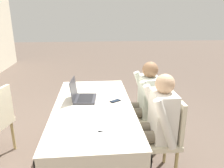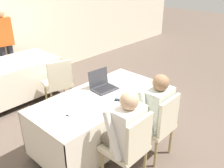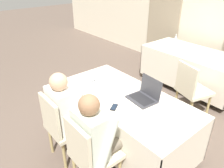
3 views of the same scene
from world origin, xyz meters
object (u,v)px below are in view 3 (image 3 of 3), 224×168
at_px(water_bottle, 175,41).
at_px(person_white_shirt, 97,136).
at_px(cell_phone, 114,107).
at_px(chair_near_right, 90,153).
at_px(chair_far_spare, 191,88).
at_px(laptop, 144,96).
at_px(person_checkered_shirt, 68,110).
at_px(chair_near_left, 62,125).

bearing_deg(water_bottle, person_white_shirt, -68.42).
bearing_deg(cell_phone, water_bottle, 78.02).
bearing_deg(water_bottle, chair_near_right, -69.14).
xyz_separation_m(chair_far_spare, person_white_shirt, (0.10, -1.86, 0.16)).
xyz_separation_m(laptop, chair_near_right, (0.10, -0.88, -0.28)).
bearing_deg(person_checkered_shirt, chair_far_spare, -104.44).
distance_m(laptop, chair_near_right, 0.93).
height_order(chair_near_left, chair_near_right, same).
bearing_deg(water_bottle, person_checkered_shirt, -79.44).
xyz_separation_m(chair_near_left, person_white_shirt, (0.58, 0.10, 0.16)).
distance_m(chair_far_spare, person_white_shirt, 1.87).
relative_size(chair_near_left, chair_near_right, 1.00).
height_order(laptop, person_checkered_shirt, person_checkered_shirt).
relative_size(chair_near_left, person_white_shirt, 0.78).
relative_size(chair_near_left, person_checkered_shirt, 0.78).
height_order(chair_near_left, chair_far_spare, same).
bearing_deg(chair_far_spare, water_bottle, -25.32).
bearing_deg(chair_far_spare, person_white_shirt, 109.79).
bearing_deg(person_white_shirt, person_checkered_shirt, 0.00).
relative_size(water_bottle, person_white_shirt, 0.20).
relative_size(chair_far_spare, person_white_shirt, 0.78).
xyz_separation_m(chair_near_right, person_checkered_shirt, (-0.58, 0.10, 0.16)).
xyz_separation_m(cell_phone, chair_near_left, (-0.38, -0.49, -0.24)).
bearing_deg(cell_phone, laptop, 44.04).
relative_size(laptop, chair_near_left, 0.39).
height_order(chair_near_right, person_checkered_shirt, person_checkered_shirt).
bearing_deg(chair_near_right, laptop, -83.50).
bearing_deg(water_bottle, cell_phone, -69.34).
bearing_deg(cell_phone, person_checkered_shirt, -167.67).
xyz_separation_m(laptop, person_checkered_shirt, (-0.48, -0.78, -0.12)).
distance_m(laptop, cell_phone, 0.41).
distance_m(laptop, person_white_shirt, 0.80).
xyz_separation_m(water_bottle, chair_far_spare, (0.99, -0.90, -0.34)).
height_order(laptop, person_white_shirt, person_white_shirt).
bearing_deg(person_white_shirt, cell_phone, -63.00).
distance_m(cell_phone, chair_far_spare, 1.50).
distance_m(laptop, person_checkered_shirt, 0.92).
bearing_deg(laptop, chair_far_spare, 95.13).
distance_m(laptop, water_bottle, 2.22).
bearing_deg(person_checkered_shirt, water_bottle, -79.44).
bearing_deg(chair_near_left, laptop, -118.34).
xyz_separation_m(laptop, person_white_shirt, (0.10, -0.78, -0.12)).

